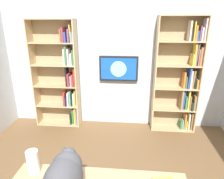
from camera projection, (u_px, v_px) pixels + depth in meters
name	position (u px, v px, depth m)	size (l,w,h in m)	color
wall_back	(115.00, 60.00, 3.92)	(4.52, 0.06, 2.70)	silver
bookshelf_left	(182.00, 78.00, 3.74)	(0.84, 0.28, 2.18)	tan
bookshelf_right	(62.00, 76.00, 3.95)	(0.90, 0.28, 2.13)	tan
wall_mounted_tv	(119.00, 69.00, 3.88)	(0.76, 0.07, 0.49)	black
cat	(64.00, 177.00, 1.56)	(0.29, 0.63, 0.36)	#4C4C51
paper_towel_roll	(33.00, 162.00, 1.83)	(0.11, 0.11, 0.22)	white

